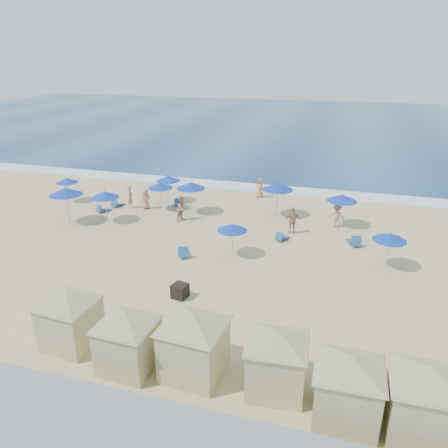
{
  "coord_description": "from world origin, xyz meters",
  "views": [
    {
      "loc": [
        7.23,
        -21.94,
        11.54
      ],
      "look_at": [
        -0.18,
        3.0,
        1.29
      ],
      "focal_mm": 35.0,
      "sensor_mm": 36.0,
      "label": 1
    }
  ],
  "objects_px": {
    "beachgoer_4": "(260,188)",
    "beachgoer_5": "(146,199)",
    "umbrella_4": "(168,178)",
    "umbrella_7": "(278,186)",
    "beachgoer_3": "(337,215)",
    "cabana_4": "(348,380)",
    "umbrella_1": "(66,191)",
    "umbrella_0": "(67,180)",
    "cabana_2": "(194,336)",
    "umbrella_2": "(160,185)",
    "cabana_1": "(127,334)",
    "cabana_5": "(426,393)",
    "trash_bin": "(180,291)",
    "beachgoer_1": "(182,208)",
    "umbrella_5": "(191,185)",
    "umbrella_9": "(390,237)",
    "umbrella_6": "(232,227)",
    "umbrella_3": "(105,195)",
    "cabana_3": "(277,353)",
    "cabana_0": "(69,312)",
    "umbrella_8": "(342,198)",
    "beachgoer_2": "(293,220)",
    "beachgoer_0": "(130,197)"
  },
  "relations": [
    {
      "from": "beachgoer_4",
      "to": "beachgoer_5",
      "type": "height_order",
      "value": "beachgoer_4"
    },
    {
      "from": "umbrella_4",
      "to": "umbrella_7",
      "type": "bearing_deg",
      "value": -5.45
    },
    {
      "from": "beachgoer_3",
      "to": "cabana_4",
      "type": "bearing_deg",
      "value": 100.02
    },
    {
      "from": "umbrella_1",
      "to": "beachgoer_5",
      "type": "bearing_deg",
      "value": 47.46
    },
    {
      "from": "umbrella_0",
      "to": "beachgoer_3",
      "type": "distance_m",
      "value": 21.52
    },
    {
      "from": "cabana_2",
      "to": "umbrella_2",
      "type": "height_order",
      "value": "cabana_2"
    },
    {
      "from": "umbrella_2",
      "to": "beachgoer_5",
      "type": "xyz_separation_m",
      "value": [
        -1.24,
        -0.18,
        -1.16
      ]
    },
    {
      "from": "cabana_1",
      "to": "umbrella_4",
      "type": "distance_m",
      "value": 20.47
    },
    {
      "from": "cabana_5",
      "to": "beachgoer_3",
      "type": "xyz_separation_m",
      "value": [
        -3.58,
        17.77,
        -0.81
      ]
    },
    {
      "from": "trash_bin",
      "to": "beachgoer_4",
      "type": "distance_m",
      "value": 17.19
    },
    {
      "from": "trash_bin",
      "to": "beachgoer_4",
      "type": "bearing_deg",
      "value": 100.5
    },
    {
      "from": "umbrella_0",
      "to": "beachgoer_1",
      "type": "relative_size",
      "value": 1.13
    },
    {
      "from": "umbrella_5",
      "to": "umbrella_9",
      "type": "bearing_deg",
      "value": -21.39
    },
    {
      "from": "umbrella_4",
      "to": "umbrella_6",
      "type": "height_order",
      "value": "umbrella_4"
    },
    {
      "from": "beachgoer_5",
      "to": "beachgoer_1",
      "type": "bearing_deg",
      "value": 105.08
    },
    {
      "from": "umbrella_1",
      "to": "umbrella_2",
      "type": "distance_m",
      "value": 6.93
    },
    {
      "from": "beachgoer_1",
      "to": "umbrella_3",
      "type": "bearing_deg",
      "value": 126.0
    },
    {
      "from": "umbrella_2",
      "to": "umbrella_3",
      "type": "xyz_separation_m",
      "value": [
        -2.71,
        -3.57,
        0.1
      ]
    },
    {
      "from": "cabana_1",
      "to": "cabana_3",
      "type": "xyz_separation_m",
      "value": [
        5.69,
        0.44,
        0.03
      ]
    },
    {
      "from": "cabana_0",
      "to": "cabana_2",
      "type": "height_order",
      "value": "cabana_2"
    },
    {
      "from": "beachgoer_3",
      "to": "umbrella_7",
      "type": "bearing_deg",
      "value": -6.11
    },
    {
      "from": "cabana_1",
      "to": "umbrella_9",
      "type": "relative_size",
      "value": 1.95
    },
    {
      "from": "cabana_0",
      "to": "umbrella_7",
      "type": "relative_size",
      "value": 1.62
    },
    {
      "from": "trash_bin",
      "to": "umbrella_0",
      "type": "bearing_deg",
      "value": 153.24
    },
    {
      "from": "beachgoer_1",
      "to": "umbrella_1",
      "type": "bearing_deg",
      "value": 126.52
    },
    {
      "from": "umbrella_9",
      "to": "beachgoer_4",
      "type": "bearing_deg",
      "value": 131.95
    },
    {
      "from": "umbrella_5",
      "to": "umbrella_9",
      "type": "xyz_separation_m",
      "value": [
        13.9,
        -5.44,
        -0.29
      ]
    },
    {
      "from": "umbrella_0",
      "to": "umbrella_3",
      "type": "relative_size",
      "value": 0.88
    },
    {
      "from": "cabana_4",
      "to": "beachgoer_1",
      "type": "distance_m",
      "value": 20.04
    },
    {
      "from": "umbrella_8",
      "to": "beachgoer_4",
      "type": "bearing_deg",
      "value": 144.16
    },
    {
      "from": "cabana_0",
      "to": "cabana_5",
      "type": "xyz_separation_m",
      "value": [
        13.51,
        -0.86,
        0.09
      ]
    },
    {
      "from": "cabana_4",
      "to": "beachgoer_2",
      "type": "relative_size",
      "value": 2.4
    },
    {
      "from": "umbrella_8",
      "to": "beachgoer_4",
      "type": "relative_size",
      "value": 1.49
    },
    {
      "from": "beachgoer_4",
      "to": "umbrella_4",
      "type": "bearing_deg",
      "value": -133.63
    },
    {
      "from": "beachgoer_3",
      "to": "cabana_3",
      "type": "bearing_deg",
      "value": 91.9
    },
    {
      "from": "cabana_3",
      "to": "umbrella_4",
      "type": "relative_size",
      "value": 1.91
    },
    {
      "from": "umbrella_0",
      "to": "umbrella_7",
      "type": "relative_size",
      "value": 0.78
    },
    {
      "from": "umbrella_5",
      "to": "beachgoer_5",
      "type": "distance_m",
      "value": 4.07
    },
    {
      "from": "cabana_3",
      "to": "umbrella_3",
      "type": "height_order",
      "value": "cabana_3"
    },
    {
      "from": "umbrella_2",
      "to": "beachgoer_2",
      "type": "bearing_deg",
      "value": -10.42
    },
    {
      "from": "cabana_5",
      "to": "beachgoer_4",
      "type": "distance_m",
      "value": 25.06
    },
    {
      "from": "trash_bin",
      "to": "beachgoer_4",
      "type": "xyz_separation_m",
      "value": [
        0.39,
        17.18,
        0.46
      ]
    },
    {
      "from": "cabana_0",
      "to": "beachgoer_5",
      "type": "relative_size",
      "value": 2.72
    },
    {
      "from": "umbrella_3",
      "to": "beachgoer_0",
      "type": "xyz_separation_m",
      "value": [
        0.21,
        3.25,
        -1.18
      ]
    },
    {
      "from": "trash_bin",
      "to": "beachgoer_1",
      "type": "xyz_separation_m",
      "value": [
        -3.93,
        10.18,
        0.57
      ]
    },
    {
      "from": "umbrella_5",
      "to": "umbrella_9",
      "type": "distance_m",
      "value": 14.93
    },
    {
      "from": "umbrella_9",
      "to": "umbrella_5",
      "type": "bearing_deg",
      "value": 158.61
    },
    {
      "from": "beachgoer_4",
      "to": "umbrella_8",
      "type": "bearing_deg",
      "value": -14.77
    },
    {
      "from": "umbrella_9",
      "to": "cabana_0",
      "type": "bearing_deg",
      "value": -139.29
    },
    {
      "from": "cabana_3",
      "to": "umbrella_9",
      "type": "distance_m",
      "value": 12.19
    }
  ]
}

